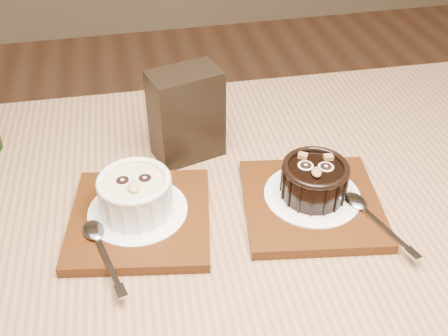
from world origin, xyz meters
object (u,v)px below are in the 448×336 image
at_px(tray_left, 140,218).
at_px(ramekin_white, 135,193).
at_px(table, 214,289).
at_px(tray_right, 311,204).
at_px(condiment_stand, 186,115).
at_px(ramekin_dark, 314,179).

height_order(tray_left, ramekin_white, ramekin_white).
relative_size(table, tray_left, 6.78).
relative_size(table, ramekin_white, 12.93).
relative_size(tray_right, condiment_stand, 1.29).
bearing_deg(ramekin_white, tray_left, -72.95).
bearing_deg(tray_left, table, -33.67).
distance_m(tray_left, condiment_stand, 0.17).
xyz_separation_m(tray_right, ramekin_dark, (0.00, 0.01, 0.04)).
bearing_deg(tray_right, condiment_stand, 132.27).
bearing_deg(tray_right, ramekin_dark, 68.71).
relative_size(tray_right, ramekin_dark, 2.03).
xyz_separation_m(tray_left, ramekin_white, (-0.00, 0.01, 0.04)).
bearing_deg(ramekin_white, ramekin_dark, -1.46).
relative_size(ramekin_dark, condiment_stand, 0.63).
distance_m(tray_right, ramekin_dark, 0.04).
bearing_deg(ramekin_white, condiment_stand, 59.43).
bearing_deg(tray_left, ramekin_dark, -3.00).
relative_size(table, condiment_stand, 8.72).
relative_size(ramekin_white, ramekin_dark, 1.06).
bearing_deg(condiment_stand, ramekin_dark, -45.60).
height_order(tray_left, tray_right, same).
height_order(ramekin_dark, condiment_stand, condiment_stand).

